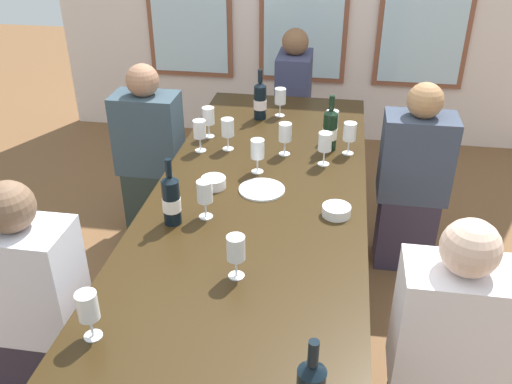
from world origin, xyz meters
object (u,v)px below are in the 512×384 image
(wine_bottle_3, at_px, (330,130))
(wine_glass_6, at_px, (325,143))
(wine_glass_2, at_px, (285,134))
(seated_person_2, at_px, (151,158))
(wine_glass_7, at_px, (236,249))
(wine_glass_8, at_px, (228,129))
(wine_glass_11, at_px, (88,308))
(tasting_bowl_1, at_px, (336,211))
(wine_glass_1, at_px, (257,150))
(wine_glass_9, at_px, (200,130))
(wine_glass_10, at_px, (350,133))
(wine_bottle_0, at_px, (260,101))
(wine_bottle_2, at_px, (171,200))
(wine_glass_0, at_px, (332,120))
(tasting_bowl_0, at_px, (214,182))
(dining_table, at_px, (258,206))
(seated_person_4, at_px, (293,108))
(seated_person_3, at_px, (412,184))
(wine_glass_5, at_px, (208,117))
(wine_glass_3, at_px, (205,193))
(seated_person_1, at_px, (444,361))
(white_plate_0, at_px, (262,190))
(seated_person_0, at_px, (36,314))
(wine_glass_4, at_px, (280,98))

(wine_bottle_3, relative_size, wine_glass_6, 1.74)
(wine_bottle_3, height_order, wine_glass_6, wine_bottle_3)
(wine_glass_2, height_order, wine_glass_6, same)
(seated_person_2, bearing_deg, wine_glass_2, -17.07)
(wine_glass_7, relative_size, seated_person_2, 0.16)
(wine_glass_8, bearing_deg, wine_glass_11, -95.72)
(tasting_bowl_1, relative_size, wine_glass_1, 0.72)
(wine_glass_9, relative_size, wine_glass_10, 1.00)
(wine_bottle_0, relative_size, wine_bottle_2, 1.01)
(wine_glass_0, bearing_deg, tasting_bowl_1, -86.00)
(tasting_bowl_0, distance_m, wine_glass_10, 0.79)
(wine_glass_9, distance_m, wine_glass_10, 0.79)
(dining_table, relative_size, tasting_bowl_1, 21.51)
(wine_bottle_2, xyz_separation_m, wine_glass_9, (-0.06, 0.71, 0.01))
(wine_bottle_2, height_order, wine_glass_1, wine_bottle_2)
(wine_bottle_3, distance_m, wine_glass_1, 0.47)
(wine_glass_9, height_order, seated_person_4, seated_person_4)
(wine_glass_2, height_order, seated_person_3, seated_person_3)
(wine_glass_0, bearing_deg, wine_glass_5, -175.01)
(dining_table, height_order, seated_person_4, seated_person_4)
(wine_glass_0, relative_size, wine_glass_11, 1.00)
(wine_bottle_3, height_order, seated_person_3, seated_person_3)
(tasting_bowl_0, bearing_deg, wine_glass_1, 45.95)
(wine_glass_2, bearing_deg, wine_glass_7, -93.15)
(wine_glass_3, xyz_separation_m, wine_glass_7, (0.21, -0.38, 0.00))
(tasting_bowl_1, bearing_deg, seated_person_1, -54.28)
(wine_glass_2, relative_size, seated_person_3, 0.16)
(wine_glass_8, height_order, seated_person_4, seated_person_4)
(white_plate_0, xyz_separation_m, wine_glass_10, (0.39, 0.47, 0.11))
(wine_bottle_3, bearing_deg, wine_glass_0, 86.92)
(wine_glass_5, bearing_deg, wine_bottle_0, 52.43)
(wine_glass_6, bearing_deg, seated_person_1, -65.04)
(wine_glass_0, bearing_deg, wine_bottle_3, -93.08)
(wine_glass_3, relative_size, seated_person_2, 0.16)
(wine_bottle_2, relative_size, tasting_bowl_0, 2.56)
(wine_glass_11, bearing_deg, wine_glass_0, 67.38)
(tasting_bowl_0, distance_m, seated_person_3, 1.18)
(tasting_bowl_0, height_order, seated_person_2, seated_person_2)
(wine_bottle_2, height_order, seated_person_0, seated_person_0)
(tasting_bowl_1, bearing_deg, wine_bottle_2, -166.23)
(wine_glass_0, relative_size, wine_glass_6, 1.00)
(wine_glass_9, bearing_deg, wine_bottle_0, 64.04)
(wine_glass_5, distance_m, seated_person_0, 1.40)
(wine_glass_7, bearing_deg, wine_glass_10, 70.74)
(wine_glass_10, height_order, seated_person_2, seated_person_2)
(wine_bottle_2, distance_m, wine_glass_10, 1.08)
(wine_glass_11, bearing_deg, seated_person_2, 103.15)
(wine_glass_4, xyz_separation_m, seated_person_3, (0.79, -0.36, -0.33))
(dining_table, distance_m, wine_glass_9, 0.59)
(wine_glass_1, bearing_deg, wine_glass_4, 88.45)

